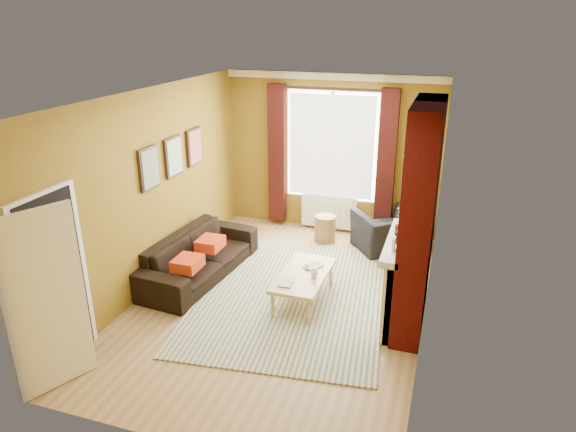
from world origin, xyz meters
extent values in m
plane|color=olive|center=(0.00, 0.00, 0.00)|extent=(5.50, 5.50, 0.00)
cube|color=olive|center=(0.00, 2.75, 1.40)|extent=(3.80, 0.02, 2.80)
cube|color=olive|center=(0.00, -2.75, 1.40)|extent=(3.80, 0.02, 2.80)
cube|color=olive|center=(1.90, 0.00, 1.40)|extent=(0.02, 5.50, 2.80)
cube|color=olive|center=(-1.90, 0.00, 1.40)|extent=(0.02, 5.50, 2.80)
cube|color=white|center=(0.00, 0.00, 2.80)|extent=(3.80, 5.50, 0.01)
cube|color=#430A09|center=(1.72, 0.00, 1.40)|extent=(0.35, 1.40, 2.80)
cube|color=white|center=(1.53, 0.00, 0.55)|extent=(0.12, 1.30, 1.10)
cube|color=white|center=(1.48, 0.00, 1.08)|extent=(0.22, 1.40, 0.08)
cube|color=white|center=(1.51, -0.58, 0.52)|extent=(0.16, 0.14, 1.04)
cube|color=white|center=(1.51, 0.58, 0.52)|extent=(0.16, 0.14, 1.04)
cube|color=black|center=(1.56, 0.00, 0.45)|extent=(0.06, 0.80, 0.90)
cube|color=black|center=(1.54, 0.00, 0.03)|extent=(0.20, 1.00, 0.06)
cube|color=white|center=(1.49, -0.35, 1.20)|extent=(0.03, 0.12, 0.16)
cube|color=black|center=(1.49, -0.10, 1.19)|extent=(0.03, 0.10, 0.14)
cylinder|color=black|center=(1.49, 0.15, 1.18)|extent=(0.10, 0.10, 0.12)
cube|color=black|center=(1.53, 0.00, 1.85)|extent=(0.03, 0.60, 0.75)
cube|color=#A47D37|center=(1.51, 0.00, 1.85)|extent=(0.01, 0.52, 0.66)
cube|color=white|center=(0.00, 2.71, 2.74)|extent=(3.80, 0.08, 0.12)
cube|color=white|center=(0.00, 2.72, 1.55)|extent=(1.60, 0.04, 1.90)
cube|color=white|center=(0.00, 2.68, 1.55)|extent=(1.50, 0.02, 1.80)
cube|color=white|center=(0.00, 2.70, 1.55)|extent=(0.06, 0.04, 1.90)
cube|color=#39100D|center=(-0.98, 2.63, 1.35)|extent=(0.30, 0.16, 2.50)
cube|color=#39100D|center=(0.98, 2.63, 1.35)|extent=(0.30, 0.16, 2.50)
cylinder|color=black|center=(0.00, 2.63, 2.55)|extent=(2.30, 0.05, 0.05)
cube|color=white|center=(0.00, 2.65, 0.35)|extent=(1.00, 0.10, 0.60)
cube|color=white|center=(-0.45, 2.59, 0.35)|extent=(0.04, 0.03, 0.56)
cube|color=white|center=(-0.34, 2.59, 0.35)|extent=(0.04, 0.03, 0.56)
cube|color=white|center=(-0.23, 2.59, 0.35)|extent=(0.04, 0.03, 0.56)
cube|color=white|center=(-0.12, 2.59, 0.35)|extent=(0.04, 0.03, 0.56)
cube|color=white|center=(-0.01, 2.59, 0.35)|extent=(0.04, 0.03, 0.56)
cube|color=white|center=(0.10, 2.59, 0.35)|extent=(0.04, 0.03, 0.56)
cube|color=white|center=(0.21, 2.59, 0.35)|extent=(0.04, 0.03, 0.56)
cube|color=white|center=(0.32, 2.59, 0.35)|extent=(0.04, 0.03, 0.56)
cube|color=white|center=(0.43, 2.59, 0.35)|extent=(0.04, 0.03, 0.56)
cube|color=black|center=(-1.87, -0.10, 1.75)|extent=(0.04, 0.44, 0.58)
cube|color=gold|center=(-1.84, -0.10, 1.75)|extent=(0.01, 0.38, 0.52)
cube|color=black|center=(-1.87, 0.55, 1.75)|extent=(0.04, 0.44, 0.58)
cube|color=#35A073|center=(-1.84, 0.55, 1.75)|extent=(0.01, 0.38, 0.52)
cube|color=black|center=(-1.87, 1.20, 1.75)|extent=(0.04, 0.44, 0.58)
cube|color=#C43157|center=(-1.84, 1.20, 1.75)|extent=(0.01, 0.38, 0.52)
cube|color=white|center=(-1.88, -2.05, 1.00)|extent=(0.05, 0.94, 2.06)
cube|color=black|center=(-1.85, -2.05, 1.00)|extent=(0.02, 0.80, 1.98)
cube|color=white|center=(-1.68, -2.41, 1.00)|extent=(0.37, 0.74, 1.98)
imported|color=#427D37|center=(1.49, 0.45, 1.26)|extent=(0.14, 0.10, 0.27)
cube|color=red|center=(-1.27, -0.31, 0.51)|extent=(0.34, 0.40, 0.16)
cube|color=red|center=(-1.27, 0.39, 0.51)|extent=(0.34, 0.40, 0.16)
cube|color=#365B95|center=(0.09, 0.14, 0.01)|extent=(2.90, 3.77, 0.02)
imported|color=black|center=(-1.42, 0.29, 0.32)|extent=(1.07, 2.29, 0.65)
imported|color=black|center=(1.15, 2.09, 0.33)|extent=(1.35, 1.32, 0.66)
cube|color=tan|center=(0.28, 0.07, 0.38)|extent=(0.64, 1.24, 0.05)
cylinder|color=tan|center=(0.02, -0.47, 0.18)|extent=(0.05, 0.05, 0.36)
cylinder|color=tan|center=(0.51, -0.48, 0.18)|extent=(0.05, 0.05, 0.36)
cylinder|color=tan|center=(0.05, 0.63, 0.18)|extent=(0.05, 0.05, 0.36)
cylinder|color=tan|center=(0.54, 0.62, 0.18)|extent=(0.05, 0.05, 0.36)
cylinder|color=olive|center=(0.06, 2.14, 0.23)|extent=(0.38, 0.38, 0.46)
cylinder|color=black|center=(1.39, 2.40, 0.01)|extent=(0.26, 0.26, 0.03)
cylinder|color=black|center=(1.39, 2.40, 0.75)|extent=(0.03, 0.03, 1.43)
cone|color=beige|center=(1.39, 2.40, 1.47)|extent=(0.26, 0.26, 0.17)
imported|color=#999999|center=(0.05, -0.27, 0.42)|extent=(0.18, 0.24, 0.02)
imported|color=#999999|center=(0.27, 0.35, 0.42)|extent=(0.28, 0.32, 0.02)
imported|color=#999999|center=(0.44, 0.02, 0.46)|extent=(0.12, 0.12, 0.10)
cube|color=black|center=(0.28, 0.25, 0.42)|extent=(0.11, 0.17, 0.02)
camera|label=1|loc=(2.00, -5.90, 3.66)|focal=32.00mm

